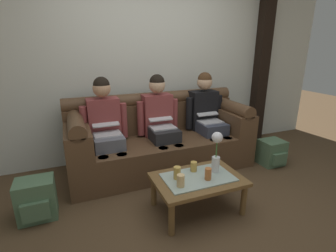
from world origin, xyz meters
The scene contains 15 objects.
ground_plane centered at (0.00, 0.00, 0.00)m, with size 14.00×14.00×0.00m, color #4C3823.
back_wall_patterned centered at (0.00, 1.70, 1.45)m, with size 6.00×0.12×2.90m, color silver.
timber_pillar centered at (1.92, 1.58, 1.45)m, with size 0.20×0.20×2.90m, color black.
couch centered at (0.00, 1.17, 0.37)m, with size 2.33×0.88×0.96m.
person_left centered at (-0.69, 1.17, 0.66)m, with size 0.56×0.67×1.22m.
person_middle centered at (0.00, 1.17, 0.66)m, with size 0.56×0.67×1.22m.
person_right centered at (0.69, 1.17, 0.66)m, with size 0.56×0.67×1.22m.
coffee_table centered at (0.00, 0.11, 0.31)m, with size 0.85×0.57×0.36m.
flower_vase centered at (0.21, 0.14, 0.60)m, with size 0.11×0.11×0.42m.
cup_near_left centered at (-0.23, 0.02, 0.42)m, with size 0.07×0.07×0.11m, color #DBB77A.
cup_near_right centered at (0.01, 0.23, 0.41)m, with size 0.06×0.06×0.10m, color gold.
cup_far_center centered at (0.06, 0.03, 0.42)m, with size 0.06×0.06×0.11m, color #B26633.
cup_far_left centered at (-0.20, 0.15, 0.42)m, with size 0.07×0.07×0.12m, color gold.
backpack_right centered at (1.43, 0.63, 0.17)m, with size 0.31×0.31×0.34m.
backpack_left centered at (-1.46, 0.56, 0.19)m, with size 0.34×0.30×0.39m.
Camera 1 is at (-1.08, -1.79, 1.57)m, focal length 27.07 mm.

